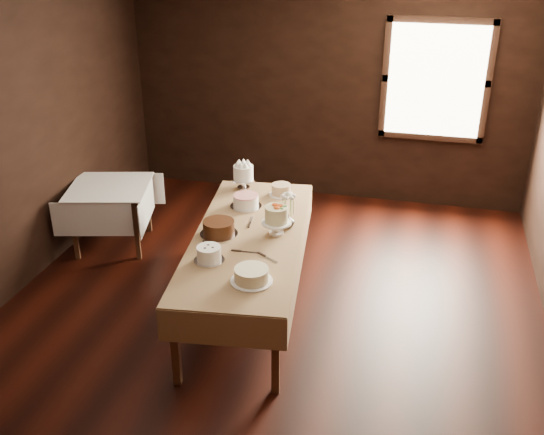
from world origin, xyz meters
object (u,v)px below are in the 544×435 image
Objects in this scene: cake_meringue at (243,178)px; cake_cream at (252,276)px; cake_speckled at (281,190)px; flower_vase at (288,221)px; cake_server_d at (285,221)px; cake_server_a at (250,252)px; cake_lattice at (246,202)px; cake_server_e at (214,248)px; display_table at (248,241)px; side_table at (110,193)px; cake_swirl at (209,254)px; cake_flowers at (276,222)px; cake_chocolate at (219,228)px; cake_server_c at (251,220)px; cake_server_b at (271,259)px.

cake_meringue is 0.79× the size of cake_cream.
flower_vase reaches higher than cake_speckled.
cake_server_d is at bearing 89.42° from cake_cream.
cake_server_a is (0.02, -1.25, -0.05)m from cake_speckled.
flower_vase is at bearing 86.38° from cake_cream.
cake_lattice is 0.89m from cake_server_e.
cake_speckled is at bearing 85.22° from display_table.
side_table is 2.22m from flower_vase.
side_table is 3.57× the size of cake_swirl.
cake_flowers is (0.16, -0.85, 0.07)m from cake_speckled.
cake_cream is 1.01m from flower_vase.
cake_chocolate is (1.56, -0.90, 0.20)m from side_table.
cake_server_e is (-0.16, -0.61, 0.00)m from cake_server_c.
cake_chocolate is 3.06× the size of flower_vase.
cake_server_a is 1.85× the size of flower_vase.
cake_speckled is 0.72× the size of cake_lattice.
cake_meringue reaches higher than cake_server_d.
side_table is at bearing -177.06° from cake_speckled.
cake_flowers reaches higher than cake_server_e.
flower_vase is at bearing -139.30° from cake_server_d.
display_table is 10.70× the size of cake_server_d.
cake_server_b reaches higher than side_table.
cake_flowers reaches higher than cake_meringue.
cake_swirl is at bearing -122.51° from flower_vase.
side_table is 3.55× the size of cake_flowers.
cake_lattice is 1.41m from cake_cream.
display_table reaches higher than side_table.
display_table is 0.38m from cake_server_e.
cake_cream is at bearing -72.17° from display_table.
cake_server_e is (-0.46, -0.40, -0.12)m from cake_flowers.
cake_chocolate reaches higher than cake_speckled.
cake_flowers is at bearing 15.98° from cake_chocolate.
cake_server_e is at bearing -103.35° from cake_speckled.
cake_meringue is at bearing 94.42° from cake_chocolate.
cake_lattice is at bearing -70.84° from cake_meringue.
cake_speckled reaches higher than cake_cream.
flower_vase is (0.23, -0.70, 0.01)m from cake_speckled.
cake_lattice is 0.66m from cake_flowers.
cake_meringue is (1.47, 0.17, 0.26)m from side_table.
cake_lattice and cake_cream have the same top height.
flower_vase is at bearing -15.82° from side_table.
cake_swirl is at bearing -84.25° from cake_meringue.
cake_server_b is (0.65, -1.41, -0.12)m from cake_meringue.
cake_server_d is at bearing -27.50° from cake_lattice.
cake_cream is at bearing -72.07° from cake_lattice.
flower_vase is (0.31, 0.25, 0.12)m from display_table.
display_table is at bearing -176.27° from cake_server_c.
cake_server_c and cake_server_d have the same top height.
cake_chocolate reaches higher than cake_cream.
cake_flowers is (0.50, 0.14, 0.06)m from cake_chocolate.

